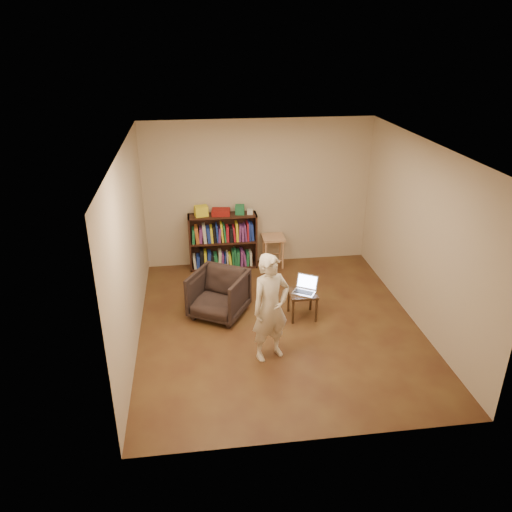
{
  "coord_description": "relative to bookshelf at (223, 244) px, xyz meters",
  "views": [
    {
      "loc": [
        -1.15,
        -6.11,
        3.93
      ],
      "look_at": [
        -0.29,
        0.35,
        0.97
      ],
      "focal_mm": 35.0,
      "sensor_mm": 36.0,
      "label": 1
    }
  ],
  "objects": [
    {
      "name": "red_cloth",
      "position": [
        -0.02,
        -0.02,
        0.61
      ],
      "size": [
        0.34,
        0.27,
        0.1
      ],
      "primitive_type": "cube",
      "rotation": [
        0.0,
        0.0,
        -0.12
      ],
      "color": "maroon",
      "rests_on": "bookshelf"
    },
    {
      "name": "wall_back",
      "position": [
        0.65,
        0.16,
        0.86
      ],
      "size": [
        4.0,
        0.0,
        4.0
      ],
      "primitive_type": "plane",
      "rotation": [
        1.57,
        0.0,
        0.0
      ],
      "color": "#BFAA90",
      "rests_on": "floor"
    },
    {
      "name": "wall_left",
      "position": [
        -1.35,
        -2.09,
        0.86
      ],
      "size": [
        0.0,
        4.5,
        4.5
      ],
      "primitive_type": "plane",
      "rotation": [
        1.57,
        0.0,
        1.57
      ],
      "color": "#BFAA90",
      "rests_on": "floor"
    },
    {
      "name": "box_green",
      "position": [
        0.31,
        -0.01,
        0.64
      ],
      "size": [
        0.18,
        0.18,
        0.16
      ],
      "primitive_type": "cube",
      "rotation": [
        0.0,
        0.0,
        -0.14
      ],
      "color": "#1D6D3F",
      "rests_on": "bookshelf"
    },
    {
      "name": "laptop",
      "position": [
        1.08,
        -1.87,
        0.03
      ],
      "size": [
        0.43,
        0.42,
        0.23
      ],
      "rotation": [
        0.0,
        0.0,
        -0.55
      ],
      "color": "silver",
      "rests_on": "side_table"
    },
    {
      "name": "wall_right",
      "position": [
        2.65,
        -2.09,
        0.86
      ],
      "size": [
        0.0,
        4.5,
        4.5
      ],
      "primitive_type": "plane",
      "rotation": [
        1.57,
        0.0,
        -1.57
      ],
      "color": "#BFAA90",
      "rests_on": "floor"
    },
    {
      "name": "floor",
      "position": [
        0.65,
        -2.09,
        -0.44
      ],
      "size": [
        4.5,
        4.5,
        0.0
      ],
      "primitive_type": "plane",
      "color": "#3F1F14",
      "rests_on": "ground"
    },
    {
      "name": "ceiling",
      "position": [
        0.65,
        -2.09,
        2.16
      ],
      "size": [
        4.5,
        4.5,
        0.0
      ],
      "primitive_type": "plane",
      "color": "silver",
      "rests_on": "wall_back"
    },
    {
      "name": "box_white",
      "position": [
        0.48,
        -0.04,
        0.6
      ],
      "size": [
        0.11,
        0.11,
        0.08
      ],
      "primitive_type": "cube",
      "rotation": [
        0.0,
        0.0,
        -0.09
      ],
      "color": "beige",
      "rests_on": "bookshelf"
    },
    {
      "name": "armchair",
      "position": [
        -0.19,
        -1.68,
        -0.09
      ],
      "size": [
        1.03,
        1.04,
        0.7
      ],
      "primitive_type": "imported",
      "rotation": [
        0.0,
        0.0,
        -0.52
      ],
      "color": "black",
      "rests_on": "floor"
    },
    {
      "name": "stool",
      "position": [
        0.89,
        -0.08,
        0.02
      ],
      "size": [
        0.39,
        0.39,
        0.57
      ],
      "color": "#AC7953",
      "rests_on": "floor"
    },
    {
      "name": "person",
      "position": [
        0.41,
        -2.81,
        0.29
      ],
      "size": [
        0.62,
        0.53,
        1.46
      ],
      "primitive_type": "imported",
      "rotation": [
        0.0,
        0.0,
        0.39
      ],
      "color": "beige",
      "rests_on": "floor"
    },
    {
      "name": "bookshelf",
      "position": [
        0.0,
        0.0,
        0.0
      ],
      "size": [
        1.2,
        0.3,
        1.0
      ],
      "color": "black",
      "rests_on": "floor"
    },
    {
      "name": "box_yellow",
      "position": [
        -0.36,
        -0.03,
        0.65
      ],
      "size": [
        0.25,
        0.2,
        0.18
      ],
      "primitive_type": "cube",
      "rotation": [
        0.0,
        0.0,
        0.18
      ],
      "color": "yellow",
      "rests_on": "bookshelf"
    },
    {
      "name": "side_table",
      "position": [
        1.04,
        -1.9,
        -0.1
      ],
      "size": [
        0.4,
        0.4,
        0.41
      ],
      "color": "black",
      "rests_on": "floor"
    }
  ]
}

